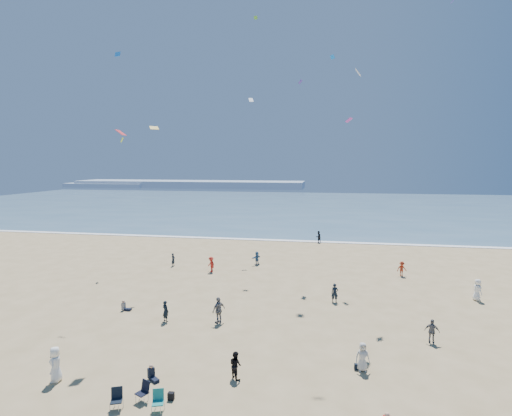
# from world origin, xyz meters

# --- Properties ---
(ocean) EXTENTS (220.00, 100.00, 0.06)m
(ocean) POSITION_xyz_m (0.00, 95.00, 0.03)
(ocean) COLOR #476B84
(ocean) RESTS_ON ground
(surf_line) EXTENTS (220.00, 1.20, 0.08)m
(surf_line) POSITION_xyz_m (0.00, 45.00, 0.04)
(surf_line) COLOR white
(surf_line) RESTS_ON ground
(headland_far) EXTENTS (110.00, 20.00, 3.20)m
(headland_far) POSITION_xyz_m (-60.00, 170.00, 1.60)
(headland_far) COLOR #7A8EA8
(headland_far) RESTS_ON ground
(headland_near) EXTENTS (40.00, 14.00, 2.00)m
(headland_near) POSITION_xyz_m (-100.00, 165.00, 1.00)
(headland_near) COLOR #7A8EA8
(headland_near) RESTS_ON ground
(standing_flyers) EXTENTS (30.49, 52.87, 1.93)m
(standing_flyers) POSITION_xyz_m (4.16, 15.96, 0.85)
(standing_flyers) COLOR #9E2D16
(standing_flyers) RESTS_ON ground
(chair_cluster) EXTENTS (2.77, 1.59, 1.00)m
(chair_cluster) POSITION_xyz_m (-2.72, 2.58, 0.50)
(chair_cluster) COLOR black
(chair_cluster) RESTS_ON ground
(black_backpack) EXTENTS (0.30, 0.22, 0.38)m
(black_backpack) POSITION_xyz_m (-1.45, 3.46, 0.19)
(black_backpack) COLOR black
(black_backpack) RESTS_ON ground
(navy_bag) EXTENTS (0.28, 0.18, 0.34)m
(navy_bag) POSITION_xyz_m (7.79, 8.08, 0.17)
(navy_bag) COLOR black
(navy_bag) RESTS_ON ground
(kites_aloft) EXTENTS (43.31, 41.37, 26.84)m
(kites_aloft) POSITION_xyz_m (9.96, 13.06, 15.24)
(kites_aloft) COLOR #4A9F2E
(kites_aloft) RESTS_ON ground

